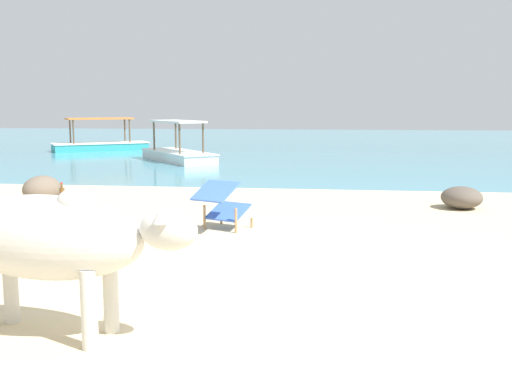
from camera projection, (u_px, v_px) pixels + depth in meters
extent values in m
cube|color=#CCB78E|center=(263.00, 299.00, 5.23)|extent=(18.00, 14.00, 0.04)
cube|color=teal|center=(318.00, 145.00, 26.83)|extent=(60.00, 36.00, 0.03)
cylinder|color=beige|center=(111.00, 295.00, 4.38)|extent=(0.11, 0.11, 0.57)
cylinder|color=beige|center=(89.00, 310.00, 4.07)|extent=(0.11, 0.11, 0.57)
cylinder|color=beige|center=(11.00, 287.00, 4.58)|extent=(0.11, 0.11, 0.57)
ellipsoid|color=beige|center=(44.00, 237.00, 4.26)|extent=(1.62, 0.75, 0.63)
ellipsoid|color=beige|center=(169.00, 230.00, 4.02)|extent=(0.44, 0.30, 0.29)
cone|color=beige|center=(176.00, 208.00, 4.14)|extent=(0.12, 0.12, 0.10)
cone|color=beige|center=(160.00, 216.00, 3.86)|extent=(0.12, 0.12, 0.10)
ellipsoid|color=beige|center=(76.00, 203.00, 4.15)|extent=(0.32, 0.28, 0.21)
cube|color=#A37A4C|center=(61.00, 207.00, 7.64)|extent=(0.86, 0.67, 0.04)
cylinder|color=#A37A4C|center=(89.00, 219.00, 7.91)|extent=(0.05, 0.05, 0.38)
cylinder|color=#A37A4C|center=(88.00, 224.00, 7.57)|extent=(0.05, 0.05, 0.38)
cylinder|color=#A37A4C|center=(36.00, 221.00, 7.77)|extent=(0.05, 0.05, 0.38)
cylinder|color=#A37A4C|center=(32.00, 226.00, 7.42)|extent=(0.05, 0.05, 0.38)
cylinder|color=brown|center=(62.00, 196.00, 7.68)|extent=(0.07, 0.07, 0.22)
cylinder|color=brown|center=(62.00, 186.00, 7.66)|extent=(0.03, 0.03, 0.06)
cylinder|color=red|center=(62.00, 183.00, 7.66)|extent=(0.03, 0.03, 0.02)
cylinder|color=#A37A4C|center=(221.00, 219.00, 8.50)|extent=(0.04, 0.04, 0.14)
cylinder|color=#A37A4C|center=(252.00, 223.00, 8.24)|extent=(0.04, 0.04, 0.14)
cylinder|color=#A37A4C|center=(205.00, 217.00, 8.13)|extent=(0.04, 0.04, 0.34)
cylinder|color=#A37A4C|center=(236.00, 221.00, 7.87)|extent=(0.04, 0.04, 0.34)
cube|color=#3D66C6|center=(228.00, 211.00, 8.17)|extent=(0.65, 0.60, 0.21)
cube|color=#3D66C6|center=(215.00, 191.00, 7.85)|extent=(0.66, 0.63, 0.23)
ellipsoid|color=#6B5B4C|center=(42.00, 189.00, 10.33)|extent=(0.81, 0.88, 0.49)
ellipsoid|color=brown|center=(462.00, 198.00, 9.76)|extent=(0.83, 0.84, 0.37)
cube|color=teal|center=(101.00, 147.00, 23.09)|extent=(3.60, 2.91, 0.28)
cube|color=white|center=(100.00, 143.00, 23.06)|extent=(3.70, 3.00, 0.04)
cylinder|color=brown|center=(73.00, 132.00, 22.18)|extent=(0.06, 0.06, 0.95)
cylinder|color=brown|center=(70.00, 132.00, 22.86)|extent=(0.06, 0.06, 0.95)
cylinder|color=brown|center=(130.00, 131.00, 23.13)|extent=(0.06, 0.06, 0.95)
cylinder|color=brown|center=(125.00, 131.00, 23.82)|extent=(0.06, 0.06, 0.95)
cube|color=orange|center=(100.00, 119.00, 22.92)|extent=(2.61, 2.18, 0.06)
cube|color=white|center=(178.00, 157.00, 18.60)|extent=(3.06, 3.53, 0.28)
cube|color=white|center=(178.00, 152.00, 18.58)|extent=(3.15, 3.62, 0.04)
cylinder|color=brown|center=(154.00, 136.00, 19.25)|extent=(0.06, 0.06, 0.95)
cylinder|color=brown|center=(176.00, 136.00, 19.63)|extent=(0.06, 0.06, 0.95)
cylinder|color=brown|center=(180.00, 139.00, 17.40)|extent=(0.06, 0.06, 0.95)
cylinder|color=brown|center=(203.00, 139.00, 17.78)|extent=(0.06, 0.06, 0.95)
cube|color=silver|center=(177.00, 121.00, 18.44)|extent=(2.27, 2.57, 0.06)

